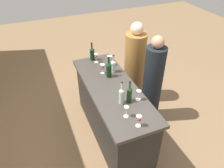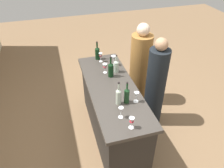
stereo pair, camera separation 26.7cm
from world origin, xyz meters
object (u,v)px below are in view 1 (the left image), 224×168
object	(u,v)px
person_left_guest	(152,84)
wine_glass_far_center	(139,119)
wine_bottle_leftmost_olive_green	(129,94)
wine_glass_near_center	(110,58)
wine_glass_near_left	(139,94)
wine_bottle_rightmost_dark_green	(92,53)
wine_bottle_second_right_clear_pale	(114,66)
wine_bottle_center_dark_green	(109,69)
wine_glass_far_left	(103,67)
person_center_guest	(134,67)
wine_bottle_second_left_clear_pale	(122,95)
wine_glass_far_right	(126,110)
wine_glass_near_right	(96,57)

from	to	relation	value
person_left_guest	wine_glass_far_center	bearing A→B (deg)	48.50
wine_bottle_leftmost_olive_green	person_left_guest	size ratio (longest dim) A/B	0.20
wine_glass_near_center	wine_glass_far_center	bearing A→B (deg)	171.87
wine_bottle_leftmost_olive_green	wine_glass_near_center	xyz separation A→B (m)	(0.94, -0.10, 0.00)
wine_glass_near_center	wine_glass_near_left	bearing A→B (deg)	-178.83
wine_bottle_rightmost_dark_green	wine_bottle_second_right_clear_pale	bearing A→B (deg)	-158.72
wine_bottle_center_dark_green	wine_glass_near_center	world-z (taller)	wine_bottle_center_dark_green
wine_bottle_rightmost_dark_green	wine_glass_near_left	world-z (taller)	wine_bottle_rightmost_dark_green
wine_bottle_second_right_clear_pale	wine_glass_near_center	world-z (taller)	wine_bottle_second_right_clear_pale
wine_glass_far_left	person_center_guest	xyz separation A→B (m)	(0.31, -0.72, -0.34)
wine_bottle_second_left_clear_pale	wine_glass_far_right	distance (m)	0.25
wine_glass_near_left	wine_glass_far_right	bearing A→B (deg)	128.27
wine_bottle_second_left_clear_pale	wine_bottle_second_right_clear_pale	bearing A→B (deg)	-14.87
wine_glass_near_left	wine_glass_far_left	distance (m)	0.80
wine_bottle_rightmost_dark_green	wine_glass_near_right	size ratio (longest dim) A/B	2.01
wine_bottle_leftmost_olive_green	wine_glass_near_left	size ratio (longest dim) A/B	2.11
wine_bottle_leftmost_olive_green	person_left_guest	distance (m)	0.89
wine_bottle_center_dark_green	wine_glass_near_left	bearing A→B (deg)	-166.83
wine_glass_near_right	wine_glass_far_right	bearing A→B (deg)	176.39
wine_glass_far_center	wine_bottle_second_left_clear_pale	bearing A→B (deg)	2.02
wine_bottle_center_dark_green	wine_glass_far_center	xyz separation A→B (m)	(-1.06, 0.06, -0.02)
wine_bottle_center_dark_green	wine_glass_far_center	bearing A→B (deg)	176.65
wine_glass_near_center	wine_bottle_rightmost_dark_green	bearing A→B (deg)	37.39
wine_bottle_rightmost_dark_green	person_center_guest	bearing A→B (deg)	-100.65
wine_glass_near_center	wine_glass_far_left	distance (m)	0.26
wine_bottle_center_dark_green	wine_bottle_leftmost_olive_green	bearing A→B (deg)	-177.26
wine_bottle_second_right_clear_pale	wine_glass_near_center	distance (m)	0.21
wine_glass_near_center	person_left_guest	bearing A→B (deg)	-129.68
wine_bottle_leftmost_olive_green	wine_bottle_second_left_clear_pale	bearing A→B (deg)	88.91
wine_bottle_rightmost_dark_green	wine_bottle_leftmost_olive_green	bearing A→B (deg)	-175.18
wine_bottle_second_right_clear_pale	wine_glass_far_right	size ratio (longest dim) A/B	1.90
wine_glass_near_center	person_left_guest	world-z (taller)	person_left_guest
wine_bottle_second_right_clear_pale	person_left_guest	size ratio (longest dim) A/B	0.19
wine_bottle_second_right_clear_pale	wine_glass_far_left	world-z (taller)	wine_bottle_second_right_clear_pale
wine_glass_near_left	wine_bottle_rightmost_dark_green	bearing A→B (deg)	10.36
wine_bottle_center_dark_green	wine_glass_far_left	size ratio (longest dim) A/B	2.13
wine_glass_near_center	person_center_guest	distance (m)	0.66
person_left_guest	wine_glass_near_left	bearing A→B (deg)	40.93
wine_bottle_leftmost_olive_green	person_center_guest	bearing A→B (deg)	-30.89
wine_glass_far_right	person_center_guest	xyz separation A→B (m)	(1.31, -0.79, -0.34)
wine_glass_near_right	wine_glass_far_left	distance (m)	0.35
wine_glass_near_left	wine_glass_far_right	xyz separation A→B (m)	(-0.22, 0.28, 0.00)
wine_bottle_center_dark_green	wine_glass_near_center	bearing A→B (deg)	-23.53
wine_bottle_second_right_clear_pale	wine_glass_far_left	distance (m)	0.17
wine_bottle_rightmost_dark_green	wine_glass_near_center	xyz separation A→B (m)	(-0.27, -0.20, 0.00)
person_left_guest	wine_bottle_second_right_clear_pale	bearing A→B (deg)	-25.37
wine_bottle_second_right_clear_pale	wine_bottle_rightmost_dark_green	xyz separation A→B (m)	(0.48, 0.19, 0.01)
wine_glass_far_right	wine_glass_near_left	bearing A→B (deg)	-51.73
wine_glass_near_right	person_center_guest	bearing A→B (deg)	-93.12
wine_bottle_leftmost_olive_green	person_left_guest	bearing A→B (deg)	-54.32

